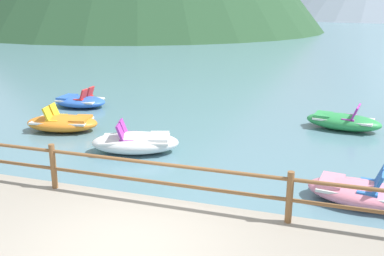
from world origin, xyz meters
TOP-DOWN VIEW (x-y plane):
  - ground_plane at (0.00, 40.00)m, footprint 200.00×200.00m
  - dock_railing at (-0.00, 1.55)m, footprint 23.92×0.12m
  - pedal_boat_0 at (-6.72, 9.44)m, footprint 2.18×1.40m
  - pedal_boat_1 at (-2.21, 5.10)m, footprint 2.72×1.95m
  - pedal_boat_2 at (3.41, 9.31)m, footprint 2.56×1.49m
  - pedal_boat_3 at (-5.42, 6.30)m, footprint 2.57×1.72m
  - pedal_boat_7 at (3.67, 3.62)m, footprint 2.31×1.49m

SIDE VIEW (x-z plane):
  - ground_plane at x=0.00m, z-range 0.00..0.00m
  - pedal_boat_0 at x=-6.72m, z-range -0.16..0.65m
  - pedal_boat_7 at x=3.67m, z-range -0.16..0.66m
  - pedal_boat_3 at x=-5.42m, z-range -0.15..0.71m
  - pedal_boat_2 at x=3.41m, z-range -0.15..0.72m
  - pedal_boat_1 at x=-2.21m, z-range -0.14..0.75m
  - dock_railing at x=0.00m, z-range 0.51..1.46m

